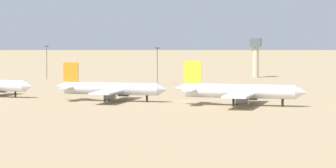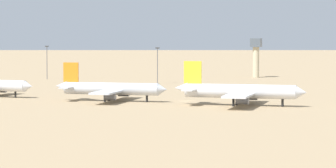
{
  "view_description": "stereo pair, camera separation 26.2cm",
  "coord_description": "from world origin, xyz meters",
  "views": [
    {
      "loc": [
        77.44,
        -274.18,
        24.03
      ],
      "look_at": [
        -4.34,
        -5.23,
        6.0
      ],
      "focal_mm": 90.62,
      "sensor_mm": 36.0,
      "label": 1
    },
    {
      "loc": [
        77.69,
        -274.1,
        24.03
      ],
      "look_at": [
        -4.34,
        -5.23,
        6.0
      ],
      "focal_mm": 90.62,
      "sensor_mm": 36.0,
      "label": 2
    }
  ],
  "objects": [
    {
      "name": "parked_jet_orange_2",
      "position": [
        -23.62,
        -8.69,
        4.25
      ],
      "size": [
        39.23,
        32.99,
        12.96
      ],
      "rotation": [
        0.0,
        0.0,
        0.06
      ],
      "color": "silver",
      "rests_on": "ground"
    },
    {
      "name": "control_tower",
      "position": [
        -4.16,
        145.77,
        11.92
      ],
      "size": [
        5.2,
        5.2,
        19.75
      ],
      "color": "#C6B793",
      "rests_on": "ground"
    },
    {
      "name": "light_pole_mid",
      "position": [
        -36.87,
        85.29,
        9.3
      ],
      "size": [
        1.8,
        0.5,
        16.17
      ],
      "color": "#59595E",
      "rests_on": "ground"
    },
    {
      "name": "ridge_far_west",
      "position": [
        -505.37,
        1081.85,
        46.82
      ],
      "size": [
        455.21,
        394.55,
        93.65
      ],
      "primitive_type": "pyramid",
      "rotation": [
        0.0,
        0.0,
        -0.11
      ],
      "color": "slate",
      "rests_on": "ground"
    },
    {
      "name": "ground",
      "position": [
        0.0,
        0.0,
        0.0
      ],
      "size": [
        4000.0,
        4000.0,
        0.0
      ],
      "primitive_type": "plane",
      "color": "#9E8460"
    },
    {
      "name": "light_pole_west",
      "position": [
        -98.97,
        102.76,
        9.34
      ],
      "size": [
        1.8,
        0.5,
        16.25
      ],
      "color": "#59595E",
      "rests_on": "ground"
    },
    {
      "name": "parked_jet_yellow_3",
      "position": [
        21.24,
        -12.27,
        4.59
      ],
      "size": [
        42.33,
        35.51,
        14.0
      ],
      "rotation": [
        0.0,
        0.0,
        0.03
      ],
      "color": "silver",
      "rests_on": "ground"
    }
  ]
}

